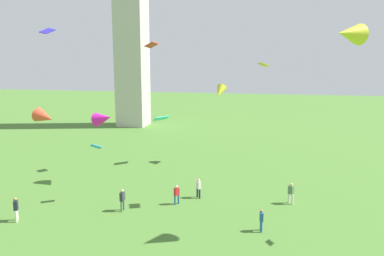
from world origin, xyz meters
TOP-DOWN VIEW (x-y plane):
  - person_0 at (6.78, 13.91)m, footprint 0.28×0.48m
  - person_1 at (-10.60, 12.02)m, footprint 0.45×0.54m
  - person_2 at (1.42, 19.34)m, footprint 0.48×0.49m
  - person_3 at (-0.04, 17.55)m, footprint 0.44×0.47m
  - person_4 at (8.99, 19.53)m, footprint 0.51×0.50m
  - person_5 at (-3.80, 15.38)m, footprint 0.30×0.54m
  - kite_flying_0 at (-4.86, 26.83)m, footprint 1.49×1.28m
  - kite_flying_2 at (-6.58, 17.00)m, footprint 1.02×0.85m
  - kite_flying_3 at (1.61, 30.93)m, footprint 1.48×2.09m
  - kite_flying_4 at (-10.44, 16.14)m, footprint 2.08×1.62m
  - kite_flying_5 at (-4.71, 29.44)m, footprint 1.88×1.84m
  - kite_flying_7 at (-7.95, 21.55)m, footprint 2.39×1.94m
  - kite_flying_8 at (6.49, 19.04)m, footprint 1.01×1.15m
  - kite_flying_9 at (-11.83, 19.52)m, footprint 1.08×1.24m
  - kite_flying_10 at (11.61, 14.14)m, footprint 2.28×2.22m

SIDE VIEW (x-z plane):
  - person_0 at x=6.78m, z-range 0.10..1.66m
  - person_3 at x=-0.04m, z-range 0.11..1.69m
  - person_2 at x=1.42m, z-range 0.11..1.79m
  - person_4 at x=8.99m, z-range 0.11..1.84m
  - person_5 at x=-3.80m, z-range 0.12..1.85m
  - person_1 at x=-10.60m, z-range 0.12..1.92m
  - kite_flying_2 at x=-6.58m, z-range 4.30..4.92m
  - kite_flying_5 at x=-4.71m, z-range 4.77..5.42m
  - kite_flying_7 at x=-7.95m, z-range 5.34..7.00m
  - kite_flying_4 at x=-10.44m, z-range 6.30..7.75m
  - kite_flying_3 at x=1.61m, z-range 7.13..8.90m
  - kite_flying_8 at x=6.49m, z-range 10.98..11.31m
  - kite_flying_0 at x=-4.86m, z-range 12.65..13.29m
  - kite_flying_10 at x=11.61m, z-range 12.39..13.75m
  - kite_flying_9 at x=-11.83m, z-range 13.63..14.25m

